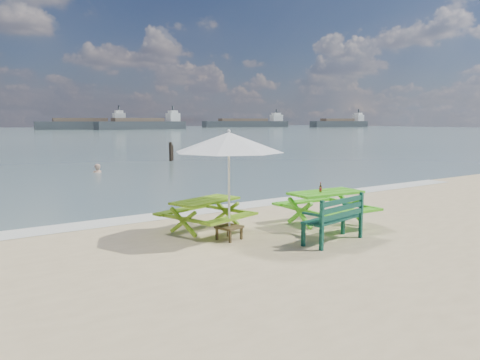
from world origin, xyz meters
TOP-DOWN VIEW (x-y plane):
  - foam_strip at (0.00, 4.60)m, footprint 22.00×0.90m
  - picnic_table_left at (-1.15, 2.39)m, footprint 1.95×2.07m
  - picnic_table_right at (1.43, 1.36)m, footprint 1.83×2.01m
  - park_bench at (0.57, 0.29)m, footprint 1.55×0.75m
  - side_table at (-1.06, 1.61)m, footprint 0.55×0.55m
  - patio_umbrella at (-1.06, 1.61)m, footprint 2.74×2.74m
  - beer_bottle at (1.25, 1.35)m, footprint 0.06×0.06m
  - swimmer at (0.67, 15.59)m, footprint 0.60×0.42m
  - mooring_pilings at (6.37, 19.30)m, footprint 0.57×0.77m
  - cargo_ships at (57.21, 119.29)m, footprint 145.23×31.95m

SIDE VIEW (x-z plane):
  - swimmer at x=0.67m, z-range -1.16..0.40m
  - foam_strip at x=0.00m, z-range 0.00..0.01m
  - side_table at x=-1.06m, z-range 0.01..0.30m
  - park_bench at x=0.57m, z-range -0.17..0.74m
  - picnic_table_left at x=-1.15m, z-range -0.01..0.72m
  - picnic_table_right at x=1.43m, z-range -0.02..0.80m
  - mooring_pilings at x=6.37m, z-range -0.24..1.10m
  - beer_bottle at x=1.25m, z-range 0.78..1.00m
  - cargo_ships at x=57.21m, z-range -1.02..3.38m
  - patio_umbrella at x=-1.06m, z-range 0.90..3.10m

